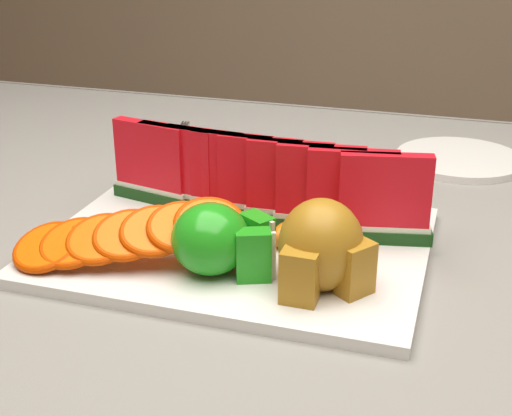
{
  "coord_description": "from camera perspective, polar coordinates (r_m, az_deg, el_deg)",
  "views": [
    {
      "loc": [
        0.23,
        -0.73,
        1.1
      ],
      "look_at": [
        0.03,
        -0.08,
        0.81
      ],
      "focal_mm": 50.0,
      "sensor_mm": 36.0,
      "label": 1
    }
  ],
  "objects": [
    {
      "name": "pear_cluster",
      "position": [
        0.66,
        5.28,
        -3.24
      ],
      "size": [
        0.1,
        0.1,
        0.09
      ],
      "color": "#917F0C",
      "rests_on": "platter"
    },
    {
      "name": "orange_fan_back",
      "position": [
        0.87,
        0.03,
        2.18
      ],
      "size": [
        0.28,
        0.1,
        0.04
      ],
      "color": "#FA4106",
      "rests_on": "platter"
    },
    {
      "name": "platter",
      "position": [
        0.77,
        -1.57,
        -2.95
      ],
      "size": [
        0.4,
        0.3,
        0.01
      ],
      "color": "silver",
      "rests_on": "tablecloth"
    },
    {
      "name": "tablecloth",
      "position": [
        0.86,
        -0.22,
        -3.56
      ],
      "size": [
        1.53,
        1.03,
        0.2
      ],
      "color": "gray",
      "rests_on": "table"
    },
    {
      "name": "apple_cluster",
      "position": [
        0.69,
        -3.04,
        -2.6
      ],
      "size": [
        0.11,
        0.09,
        0.07
      ],
      "color": "#2A8513",
      "rests_on": "platter"
    },
    {
      "name": "orange_fan_front",
      "position": [
        0.72,
        -10.21,
        -2.11
      ],
      "size": [
        0.25,
        0.14,
        0.06
      ],
      "color": "#FA4106",
      "rests_on": "platter"
    },
    {
      "name": "side_plate",
      "position": [
        1.07,
        15.98,
        3.8
      ],
      "size": [
        0.22,
        0.22,
        0.01
      ],
      "color": "silver",
      "rests_on": "tablecloth"
    },
    {
      "name": "tangerine_segments",
      "position": [
        0.77,
        -0.39,
        -1.46
      ],
      "size": [
        0.25,
        0.07,
        0.03
      ],
      "color": "#F25A1D",
      "rests_on": "platter"
    },
    {
      "name": "table",
      "position": [
        0.89,
        -0.21,
        -7.17
      ],
      "size": [
        1.4,
        0.9,
        0.75
      ],
      "color": "#4F3418",
      "rests_on": "ground"
    },
    {
      "name": "fork",
      "position": [
        1.13,
        -7.37,
        5.43
      ],
      "size": [
        0.05,
        0.19,
        0.0
      ],
      "color": "silver",
      "rests_on": "tablecloth"
    },
    {
      "name": "watermelon_row",
      "position": [
        0.79,
        0.33,
        2.12
      ],
      "size": [
        0.39,
        0.07,
        0.1
      ],
      "color": "#0F3D14",
      "rests_on": "platter"
    }
  ]
}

